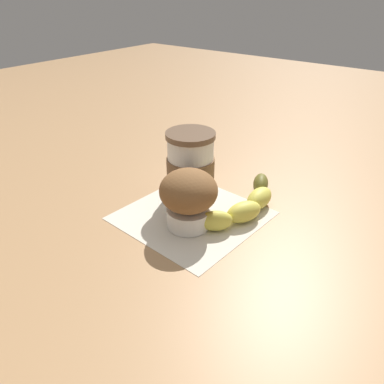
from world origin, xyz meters
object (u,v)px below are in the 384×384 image
Objects in this scene: coffee_cup at (191,166)px; banana at (247,203)px; muffin at (189,196)px; sugar_packet at (180,176)px.

banana is (0.12, 0.02, -0.05)m from coffee_cup.
muffin is 0.46× the size of banana.
muffin is at bearing -120.11° from banana.
sugar_packet is (-0.07, 0.05, -0.06)m from coffee_cup.
coffee_cup is 0.13m from banana.
banana is at bearing 8.84° from coffee_cup.
banana is at bearing 59.89° from muffin.
coffee_cup is 2.63× the size of sugar_packet.
muffin reaches higher than sugar_packet.
muffin is at bearing -45.74° from sugar_packet.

